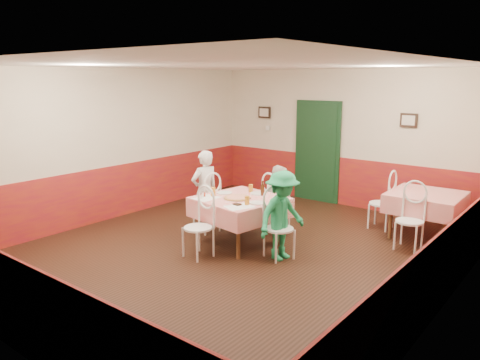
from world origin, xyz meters
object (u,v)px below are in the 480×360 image
Objects in this scene: chair_near at (198,228)px; main_table at (240,221)px; chair_far at (276,207)px; diner_far at (278,199)px; glass_a at (213,192)px; diner_left at (205,191)px; diner_right at (282,216)px; chair_left at (207,206)px; glass_c at (251,188)px; pizza at (237,198)px; beer_bottle at (262,189)px; second_table at (425,215)px; chair_second_a at (381,204)px; glass_b at (247,201)px; chair_second_b at (410,222)px; wallet at (237,204)px; chair_right at (279,229)px.

main_table is at bearing 87.13° from chair_near.
diner_far reaches higher than chair_far.
glass_a is at bearing 76.34° from chair_far.
diner_left is 1.28m from diner_far.
chair_left is at bearing 91.12° from diner_right.
pizza is at bearing -79.39° from glass_c.
second_table is at bearing 41.76° from beer_bottle.
chair_second_a is at bearing 51.39° from glass_a.
diner_right reaches higher than glass_a.
chair_left reaches higher than second_table.
chair_far is 6.86× the size of glass_b.
chair_second_b is at bearing 122.95° from chair_left.
chair_left is 1.76m from diner_right.
chair_second_a is 2.39m from glass_c.
beer_bottle reaches higher than glass_a.
beer_bottle is 0.61m from diner_far.
wallet is (0.33, -0.77, -0.06)m from glass_c.
chair_second_a is at bearing -121.33° from chair_far.
chair_second_b is at bearing 31.37° from glass_a.
chair_near is 1.26m from diner_left.
chair_left and chair_second_b have the same top height.
diner_left reaches higher than pizza.
pizza is at bearing 86.90° from chair_near.
second_table is at bearing 44.29° from main_table.
diner_left reaches higher than chair_second_a.
second_table is 8.54× the size of glass_b.
chair_second_a is at bearing 72.77° from wallet.
chair_right is at bearing 140.30° from diner_far.
main_table is 0.92m from diner_far.
chair_second_b is at bearing 44.00° from chair_second_a.
main_table is 1.36× the size of chair_second_a.
chair_right reaches higher than glass_c.
chair_left is at bearing -49.61° from chair_second_a.
diner_far reaches higher than beer_bottle.
glass_a is at bearing 118.69° from chair_near.
diner_left is at bearing 146.44° from glass_a.
chair_left is at bearing 103.22° from chair_right.
pizza is at bearing 95.37° from chair_far.
glass_b is 1.19× the size of wallet.
chair_second_b is 0.68× the size of diner_right.
diner_far is (0.54, 1.07, -0.25)m from glass_a.
diner_right is at bearing -120.04° from second_table.
chair_near is at bearing -29.06° from chair_second_a.
glass_a is (0.43, -0.31, 0.38)m from chair_left.
glass_c is at bearing 62.24° from glass_a.
pizza is 3.03× the size of glass_c.
chair_right is at bearing -36.34° from beer_bottle.
diner_left reaches higher than beer_bottle.
glass_a is 1.10× the size of glass_c.
chair_left is 0.88m from glass_c.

